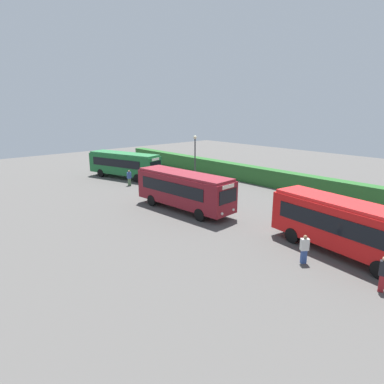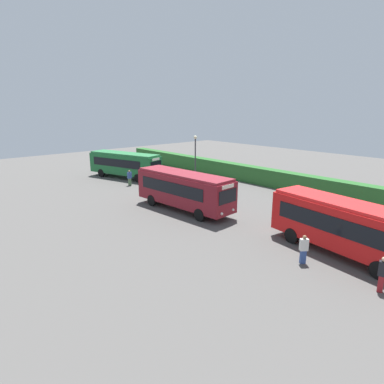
{
  "view_description": "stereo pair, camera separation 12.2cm",
  "coord_description": "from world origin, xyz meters",
  "px_view_note": "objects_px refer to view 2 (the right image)",
  "views": [
    {
      "loc": [
        19.79,
        -18.67,
        8.64
      ],
      "look_at": [
        -1.58,
        0.56,
        1.22
      ],
      "focal_mm": 31.16,
      "sensor_mm": 36.0,
      "label": 1
    },
    {
      "loc": [
        19.88,
        -18.58,
        8.64
      ],
      "look_at": [
        -1.58,
        0.56,
        1.22
      ],
      "focal_mm": 31.16,
      "sensor_mm": 36.0,
      "label": 2
    }
  ],
  "objects_px": {
    "person_right": "(377,234)",
    "person_left": "(130,177)",
    "bus_green": "(125,164)",
    "person_far": "(382,273)",
    "lamppost": "(195,155)",
    "bus_red": "(344,225)",
    "traffic_cone": "(346,211)",
    "person_center": "(304,249)",
    "bus_maroon": "(184,189)"
  },
  "relations": [
    {
      "from": "person_left",
      "to": "person_center",
      "type": "relative_size",
      "value": 1.03
    },
    {
      "from": "lamppost",
      "to": "person_right",
      "type": "bearing_deg",
      "value": -7.07
    },
    {
      "from": "person_left",
      "to": "person_right",
      "type": "distance_m",
      "value": 25.14
    },
    {
      "from": "bus_maroon",
      "to": "person_left",
      "type": "bearing_deg",
      "value": 169.05
    },
    {
      "from": "bus_green",
      "to": "person_far",
      "type": "distance_m",
      "value": 31.39
    },
    {
      "from": "person_far",
      "to": "lamppost",
      "type": "height_order",
      "value": "lamppost"
    },
    {
      "from": "person_far",
      "to": "lamppost",
      "type": "distance_m",
      "value": 23.36
    },
    {
      "from": "person_left",
      "to": "person_right",
      "type": "height_order",
      "value": "person_left"
    },
    {
      "from": "bus_green",
      "to": "person_center",
      "type": "distance_m",
      "value": 27.39
    },
    {
      "from": "bus_green",
      "to": "traffic_cone",
      "type": "relative_size",
      "value": 16.63
    },
    {
      "from": "bus_red",
      "to": "person_right",
      "type": "relative_size",
      "value": 5.66
    },
    {
      "from": "person_left",
      "to": "bus_maroon",
      "type": "bearing_deg",
      "value": 175.28
    },
    {
      "from": "person_right",
      "to": "person_left",
      "type": "bearing_deg",
      "value": 152.5
    },
    {
      "from": "person_center",
      "to": "person_right",
      "type": "xyz_separation_m",
      "value": [
        1.85,
        5.5,
        -0.01
      ]
    },
    {
      "from": "person_center",
      "to": "person_right",
      "type": "distance_m",
      "value": 5.8
    },
    {
      "from": "person_center",
      "to": "lamppost",
      "type": "bearing_deg",
      "value": -168.05
    },
    {
      "from": "bus_red",
      "to": "person_center",
      "type": "height_order",
      "value": "bus_red"
    },
    {
      "from": "person_center",
      "to": "person_far",
      "type": "distance_m",
      "value": 4.07
    },
    {
      "from": "person_center",
      "to": "person_left",
      "type": "bearing_deg",
      "value": -151.07
    },
    {
      "from": "bus_maroon",
      "to": "person_center",
      "type": "xyz_separation_m",
      "value": [
        12.11,
        -1.47,
        -0.98
      ]
    },
    {
      "from": "person_right",
      "to": "bus_green",
      "type": "bearing_deg",
      "value": 148.32
    },
    {
      "from": "bus_green",
      "to": "person_left",
      "type": "bearing_deg",
      "value": -40.42
    },
    {
      "from": "person_center",
      "to": "person_far",
      "type": "bearing_deg",
      "value": 36.71
    },
    {
      "from": "person_left",
      "to": "traffic_cone",
      "type": "xyz_separation_m",
      "value": [
        20.85,
        7.82,
        -0.61
      ]
    },
    {
      "from": "bus_red",
      "to": "person_far",
      "type": "distance_m",
      "value": 4.26
    },
    {
      "from": "person_right",
      "to": "lamppost",
      "type": "xyz_separation_m",
      "value": [
        -19.63,
        2.43,
        2.63
      ]
    },
    {
      "from": "bus_red",
      "to": "person_center",
      "type": "distance_m",
      "value": 3.1
    },
    {
      "from": "bus_maroon",
      "to": "person_center",
      "type": "bearing_deg",
      "value": -10.69
    },
    {
      "from": "bus_red",
      "to": "person_left",
      "type": "xyz_separation_m",
      "value": [
        -24.08,
        0.09,
        -0.96
      ]
    },
    {
      "from": "bus_red",
      "to": "person_far",
      "type": "xyz_separation_m",
      "value": [
        3.13,
        -2.73,
        -0.91
      ]
    },
    {
      "from": "bus_green",
      "to": "traffic_cone",
      "type": "xyz_separation_m",
      "value": [
        24.69,
        6.11,
        -1.5
      ]
    },
    {
      "from": "person_far",
      "to": "bus_red",
      "type": "bearing_deg",
      "value": 31.77
    },
    {
      "from": "traffic_cone",
      "to": "person_right",
      "type": "bearing_deg",
      "value": -51.4
    },
    {
      "from": "person_right",
      "to": "traffic_cone",
      "type": "height_order",
      "value": "person_right"
    },
    {
      "from": "person_right",
      "to": "lamppost",
      "type": "distance_m",
      "value": 19.95
    },
    {
      "from": "person_center",
      "to": "person_far",
      "type": "height_order",
      "value": "person_far"
    },
    {
      "from": "bus_red",
      "to": "lamppost",
      "type": "distance_m",
      "value": 19.48
    },
    {
      "from": "bus_red",
      "to": "lamppost",
      "type": "relative_size",
      "value": 1.69
    },
    {
      "from": "bus_maroon",
      "to": "person_center",
      "type": "relative_size",
      "value": 5.72
    },
    {
      "from": "bus_maroon",
      "to": "person_far",
      "type": "relative_size",
      "value": 5.35
    },
    {
      "from": "lamppost",
      "to": "traffic_cone",
      "type": "bearing_deg",
      "value": 10.11
    },
    {
      "from": "bus_maroon",
      "to": "lamppost",
      "type": "height_order",
      "value": "lamppost"
    },
    {
      "from": "bus_red",
      "to": "person_right",
      "type": "height_order",
      "value": "bus_red"
    },
    {
      "from": "person_far",
      "to": "traffic_cone",
      "type": "xyz_separation_m",
      "value": [
        -6.37,
        10.64,
        -0.66
      ]
    },
    {
      "from": "bus_green",
      "to": "lamppost",
      "type": "height_order",
      "value": "lamppost"
    },
    {
      "from": "person_center",
      "to": "person_far",
      "type": "relative_size",
      "value": 0.94
    },
    {
      "from": "traffic_cone",
      "to": "person_left",
      "type": "bearing_deg",
      "value": -159.43
    },
    {
      "from": "traffic_cone",
      "to": "bus_maroon",
      "type": "bearing_deg",
      "value": -136.76
    },
    {
      "from": "bus_green",
      "to": "bus_maroon",
      "type": "height_order",
      "value": "bus_maroon"
    },
    {
      "from": "bus_red",
      "to": "person_center",
      "type": "bearing_deg",
      "value": -100.16
    }
  ]
}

